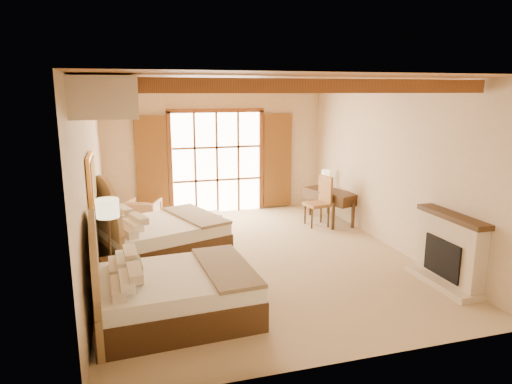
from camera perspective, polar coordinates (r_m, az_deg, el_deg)
name	(u,v)px	position (r m, az deg, el deg)	size (l,w,h in m)	color
floor	(255,257)	(8.55, -0.08, -8.17)	(7.00, 7.00, 0.00)	tan
wall_back	(216,149)	(11.49, -4.99, 5.37)	(5.50, 5.50, 0.00)	beige
wall_left	(92,181)	(7.82, -19.82, 1.33)	(7.00, 7.00, 0.00)	beige
wall_right	(391,166)	(9.26, 16.50, 3.19)	(7.00, 7.00, 0.00)	beige
ceiling	(255,80)	(8.00, -0.09, 13.82)	(7.00, 7.00, 0.00)	#AE773D
ceiling_beams	(255,87)	(8.00, -0.09, 12.96)	(5.39, 4.60, 0.18)	brown
french_doors	(217,163)	(11.48, -4.90, 3.60)	(3.95, 0.08, 2.60)	white
fireplace	(449,254)	(7.86, 22.95, -7.10)	(0.46, 1.40, 1.16)	beige
painting	(92,180)	(7.06, -19.86, 1.42)	(0.06, 0.95, 0.75)	#F1A645
canopy_valance	(105,97)	(5.68, -18.35, 11.21)	(0.70, 1.40, 0.45)	beige
bed_near	(164,290)	(6.34, -11.46, -11.97)	(2.18, 1.70, 1.38)	#432612
bed_far	(152,234)	(8.68, -12.85, -5.17)	(2.66, 2.24, 1.42)	#432612
nightstand	(117,276)	(7.37, -16.93, -9.98)	(0.44, 0.44, 0.53)	#432612
floor_lamp	(108,215)	(6.83, -18.02, -2.70)	(0.32, 0.32, 1.53)	#312316
armchair	(144,213)	(10.62, -13.86, -2.60)	(0.68, 0.70, 0.63)	tan
ottoman	(209,221)	(10.20, -5.94, -3.67)	(0.51, 0.51, 0.37)	#9D7B4D
desk	(331,205)	(10.89, 9.33, -1.59)	(0.99, 1.49, 0.74)	#432612
desk_chair	(318,210)	(10.51, 7.74, -2.29)	(0.57, 0.57, 1.14)	olive
desk_lamp	(326,174)	(11.28, 8.71, 2.26)	(0.20, 0.20, 0.39)	#312316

